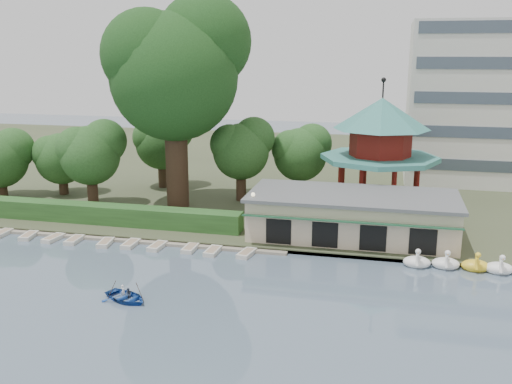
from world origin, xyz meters
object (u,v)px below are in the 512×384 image
(boathouse, at_px, (352,215))
(big_tree, at_px, (176,65))
(dock, at_px, (106,237))
(rowboat_with_passengers, at_px, (126,294))
(pavilion, at_px, (380,143))

(boathouse, distance_m, big_tree, 23.67)
(dock, height_order, big_tree, big_tree)
(dock, relative_size, rowboat_with_passengers, 5.92)
(big_tree, relative_size, rowboat_with_passengers, 3.87)
(dock, bearing_deg, pavilion, 31.66)
(pavilion, relative_size, rowboat_with_passengers, 2.35)
(dock, distance_m, pavilion, 29.14)
(pavilion, bearing_deg, boathouse, -101.28)
(boathouse, height_order, rowboat_with_passengers, boathouse)
(dock, distance_m, boathouse, 22.62)
(pavilion, xyz_separation_m, big_tree, (-20.82, -3.79, 7.81))
(pavilion, bearing_deg, big_tree, -169.69)
(boathouse, xyz_separation_m, big_tree, (-18.82, 6.24, 12.92))
(pavilion, distance_m, rowboat_with_passengers, 32.04)
(boathouse, bearing_deg, big_tree, 161.66)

